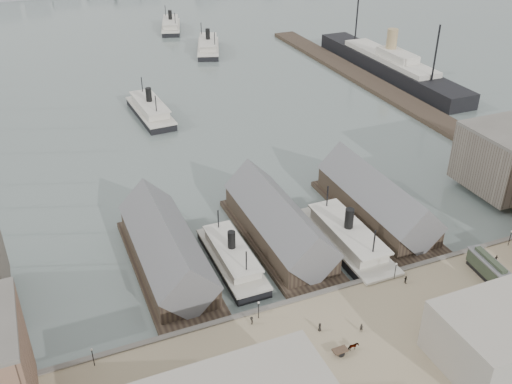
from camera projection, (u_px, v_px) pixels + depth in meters
name	position (u px, v px, depth m)	size (l,w,h in m)	color
ground	(312.00, 284.00, 117.51)	(900.00, 900.00, 0.00)	#54615D
quay	(365.00, 346.00, 101.04)	(180.00, 30.00, 2.00)	gray
seawall	(325.00, 295.00, 112.79)	(180.00, 1.20, 2.30)	#59544C
east_wharf	(385.00, 91.00, 215.10)	(10.00, 180.00, 1.60)	#2D231C
ferry_shed_west	(166.00, 250.00, 119.96)	(14.00, 42.00, 12.60)	#2D231C
ferry_shed_center	(278.00, 224.00, 128.67)	(14.00, 42.00, 12.60)	#2D231C
ferry_shed_east	(376.00, 201.00, 137.38)	(14.00, 42.00, 12.60)	#2D231C
street_bldg_center	(510.00, 335.00, 95.16)	(24.00, 16.00, 10.00)	gray
lamp_post_far_w	(92.00, 354.00, 94.50)	(0.44, 0.44, 3.92)	black
lamp_post_near_w	(259.00, 307.00, 104.54)	(0.44, 0.44, 3.92)	black
lamp_post_near_e	(396.00, 268.00, 114.59)	(0.44, 0.44, 3.92)	black
lamp_post_far_e	(511.00, 235.00, 124.64)	(0.44, 0.44, 3.92)	black
ferry_docked_west	(232.00, 257.00, 121.91)	(7.76, 25.88, 9.24)	black
ferry_docked_east	(347.00, 239.00, 127.19)	(9.19, 30.63, 10.94)	black
ferry_open_near	(150.00, 110.00, 193.82)	(10.72, 31.09, 10.95)	black
ferry_open_mid	(208.00, 46.00, 261.09)	(19.03, 32.65, 11.18)	black
ferry_open_far	(171.00, 25.00, 295.03)	(16.96, 31.42, 10.75)	black
ocean_steamer	(389.00, 65.00, 232.82)	(12.56, 91.81, 18.36)	black
tram	(489.00, 269.00, 115.33)	(4.09, 11.61, 4.05)	black
horse_cart_center	(349.00, 348.00, 98.20)	(4.83, 1.53, 1.54)	black
horse_cart_right	(481.00, 329.00, 102.37)	(4.74, 2.48, 1.46)	black
pedestrian_2	(252.00, 321.00, 104.08)	(1.08, 0.62, 1.67)	black
pedestrian_3	(309.00, 358.00, 96.14)	(0.97, 0.40, 1.65)	black
pedestrian_4	(320.00, 327.00, 102.60)	(0.84, 0.54, 1.71)	black
pedestrian_5	(361.00, 328.00, 102.42)	(0.62, 0.45, 1.70)	black
pedestrian_6	(406.00, 279.00, 114.38)	(0.80, 0.63, 1.66)	black
pedestrian_8	(496.00, 259.00, 120.35)	(1.01, 0.42, 1.72)	black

